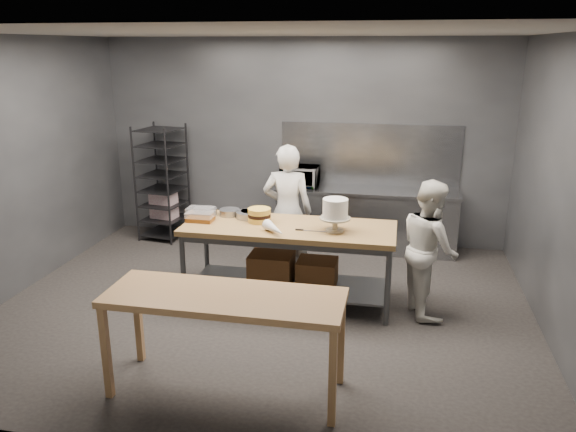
{
  "coord_description": "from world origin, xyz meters",
  "views": [
    {
      "loc": [
        1.44,
        -5.68,
        2.87
      ],
      "look_at": [
        0.25,
        0.19,
        1.05
      ],
      "focal_mm": 35.0,
      "sensor_mm": 36.0,
      "label": 1
    }
  ],
  "objects_px": {
    "chef_right": "(429,248)",
    "chef_behind": "(287,211)",
    "work_table": "(290,254)",
    "microwave": "(300,176)",
    "speed_rack": "(162,184)",
    "frosted_cake_stand": "(335,211)",
    "layer_cake": "(259,215)",
    "near_counter": "(225,304)"
  },
  "relations": [
    {
      "from": "chef_behind",
      "to": "work_table",
      "type": "bearing_deg",
      "value": 100.82
    },
    {
      "from": "layer_cake",
      "to": "chef_behind",
      "type": "bearing_deg",
      "value": 74.45
    },
    {
      "from": "chef_behind",
      "to": "near_counter",
      "type": "bearing_deg",
      "value": 87.57
    },
    {
      "from": "near_counter",
      "to": "layer_cake",
      "type": "xyz_separation_m",
      "value": [
        -0.19,
        1.94,
        0.19
      ]
    },
    {
      "from": "near_counter",
      "to": "frosted_cake_stand",
      "type": "distance_m",
      "value": 1.94
    },
    {
      "from": "layer_cake",
      "to": "chef_right",
      "type": "bearing_deg",
      "value": -1.73
    },
    {
      "from": "work_table",
      "to": "speed_rack",
      "type": "bearing_deg",
      "value": 141.75
    },
    {
      "from": "chef_right",
      "to": "work_table",
      "type": "bearing_deg",
      "value": 72.92
    },
    {
      "from": "frosted_cake_stand",
      "to": "chef_right",
      "type": "bearing_deg",
      "value": 6.2
    },
    {
      "from": "speed_rack",
      "to": "frosted_cake_stand",
      "type": "relative_size",
      "value": 4.76
    },
    {
      "from": "work_table",
      "to": "speed_rack",
      "type": "distance_m",
      "value": 3.01
    },
    {
      "from": "near_counter",
      "to": "microwave",
      "type": "bearing_deg",
      "value": 90.83
    },
    {
      "from": "work_table",
      "to": "layer_cake",
      "type": "height_order",
      "value": "layer_cake"
    },
    {
      "from": "chef_right",
      "to": "frosted_cake_stand",
      "type": "height_order",
      "value": "chef_right"
    },
    {
      "from": "work_table",
      "to": "near_counter",
      "type": "xyz_separation_m",
      "value": [
        -0.18,
        -1.87,
        0.24
      ]
    },
    {
      "from": "speed_rack",
      "to": "chef_right",
      "type": "xyz_separation_m",
      "value": [
        3.91,
        -1.84,
        -0.1
      ]
    },
    {
      "from": "microwave",
      "to": "layer_cake",
      "type": "xyz_separation_m",
      "value": [
        -0.14,
        -1.86,
        -0.05
      ]
    },
    {
      "from": "near_counter",
      "to": "chef_behind",
      "type": "distance_m",
      "value": 2.63
    },
    {
      "from": "chef_right",
      "to": "microwave",
      "type": "distance_m",
      "value": 2.64
    },
    {
      "from": "chef_behind",
      "to": "microwave",
      "type": "distance_m",
      "value": 1.19
    },
    {
      "from": "near_counter",
      "to": "speed_rack",
      "type": "xyz_separation_m",
      "value": [
        -2.17,
        3.72,
        0.04
      ]
    },
    {
      "from": "chef_behind",
      "to": "layer_cake",
      "type": "distance_m",
      "value": 0.73
    },
    {
      "from": "speed_rack",
      "to": "chef_behind",
      "type": "relative_size",
      "value": 1.02
    },
    {
      "from": "microwave",
      "to": "chef_behind",
      "type": "bearing_deg",
      "value": -87.34
    },
    {
      "from": "chef_right",
      "to": "microwave",
      "type": "xyz_separation_m",
      "value": [
        -1.79,
        1.92,
        0.29
      ]
    },
    {
      "from": "near_counter",
      "to": "chef_behind",
      "type": "height_order",
      "value": "chef_behind"
    },
    {
      "from": "work_table",
      "to": "microwave",
      "type": "relative_size",
      "value": 4.43
    },
    {
      "from": "work_table",
      "to": "frosted_cake_stand",
      "type": "bearing_deg",
      "value": -10.6
    },
    {
      "from": "work_table",
      "to": "chef_right",
      "type": "distance_m",
      "value": 1.57
    },
    {
      "from": "frosted_cake_stand",
      "to": "chef_behind",
      "type": "bearing_deg",
      "value": 129.36
    },
    {
      "from": "work_table",
      "to": "chef_behind",
      "type": "distance_m",
      "value": 0.83
    },
    {
      "from": "speed_rack",
      "to": "chef_right",
      "type": "height_order",
      "value": "speed_rack"
    },
    {
      "from": "chef_right",
      "to": "frosted_cake_stand",
      "type": "relative_size",
      "value": 4.13
    },
    {
      "from": "work_table",
      "to": "chef_right",
      "type": "relative_size",
      "value": 1.58
    },
    {
      "from": "chef_right",
      "to": "chef_behind",
      "type": "bearing_deg",
      "value": 49.1
    },
    {
      "from": "microwave",
      "to": "frosted_cake_stand",
      "type": "bearing_deg",
      "value": -69.52
    },
    {
      "from": "work_table",
      "to": "microwave",
      "type": "height_order",
      "value": "microwave"
    },
    {
      "from": "near_counter",
      "to": "chef_right",
      "type": "height_order",
      "value": "chef_right"
    },
    {
      "from": "near_counter",
      "to": "chef_right",
      "type": "relative_size",
      "value": 1.32
    },
    {
      "from": "work_table",
      "to": "chef_behind",
      "type": "bearing_deg",
      "value": 103.26
    },
    {
      "from": "microwave",
      "to": "frosted_cake_stand",
      "type": "distance_m",
      "value": 2.17
    },
    {
      "from": "chef_behind",
      "to": "layer_cake",
      "type": "height_order",
      "value": "chef_behind"
    }
  ]
}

